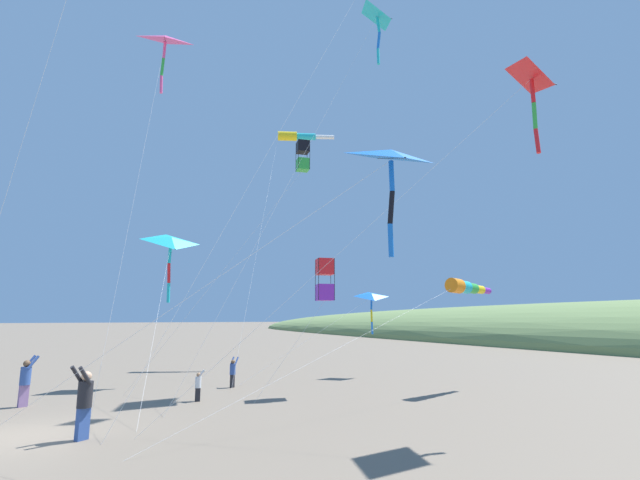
% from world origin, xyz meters
% --- Properties ---
extents(ground_plane, '(600.00, 600.00, 0.00)m').
position_xyz_m(ground_plane, '(0.00, 0.00, 0.00)').
color(ground_plane, '#756654').
extents(person_adult_flyer, '(0.69, 0.66, 1.93)m').
position_xyz_m(person_adult_flyer, '(1.47, -1.27, 1.05)').
color(person_adult_flyer, '#335199').
rests_on(person_adult_flyer, ground_plane).
extents(person_child_green_jacket, '(0.49, 0.48, 1.37)m').
position_xyz_m(person_child_green_jacket, '(7.63, 5.72, 0.75)').
color(person_child_green_jacket, '#232328').
rests_on(person_child_green_jacket, ground_plane).
extents(person_child_grey_jacket, '(0.64, 0.56, 1.81)m').
position_xyz_m(person_child_grey_jacket, '(-0.43, 4.75, 0.99)').
color(person_child_grey_jacket, '#8E6B9E').
rests_on(person_child_grey_jacket, ground_plane).
extents(person_bystander_far, '(0.39, 0.32, 1.18)m').
position_xyz_m(person_bystander_far, '(5.44, 2.95, 0.64)').
color(person_bystander_far, '#232328').
rests_on(person_bystander_far, ground_plane).
extents(kite_box_black_fish_shape, '(7.16, 3.15, 11.37)m').
position_xyz_m(kite_box_black_fish_shape, '(9.80, 2.87, 10.64)').
color(kite_box_black_fish_shape, black).
rests_on(kite_box_black_fish_shape, ground_plane).
extents(kite_delta_purple_drifting, '(12.08, 3.89, 20.45)m').
position_xyz_m(kite_delta_purple_drifting, '(14.61, 3.29, 19.85)').
color(kite_delta_purple_drifting, '#1EB7C6').
rests_on(kite_delta_purple_drifting, ground_plane).
extents(kite_delta_green_low_center, '(12.15, 5.70, 11.52)m').
position_xyz_m(kite_delta_green_low_center, '(13.77, -6.46, 10.97)').
color(kite_delta_green_low_center, red).
rests_on(kite_delta_green_low_center, ground_plane).
extents(kite_delta_long_streamer_right, '(3.14, 9.48, 7.48)m').
position_xyz_m(kite_delta_long_streamer_right, '(4.85, 7.60, 6.88)').
color(kite_delta_long_streamer_right, '#1EB7C6').
rests_on(kite_delta_long_streamer_right, ground_plane).
extents(kite_windsock_small_distant, '(16.17, 4.01, 4.90)m').
position_xyz_m(kite_windsock_small_distant, '(16.42, -0.34, 4.53)').
color(kite_windsock_small_distant, orange).
rests_on(kite_windsock_small_distant, ground_plane).
extents(kite_delta_long_streamer_left, '(8.99, 6.48, 6.93)m').
position_xyz_m(kite_delta_long_streamer_left, '(6.90, -7.82, 6.58)').
color(kite_delta_long_streamer_left, blue).
rests_on(kite_delta_long_streamer_left, ground_plane).
extents(kite_delta_rainbow_low_near, '(3.06, 5.47, 16.65)m').
position_xyz_m(kite_delta_rainbow_low_near, '(3.69, 5.29, 16.19)').
color(kite_delta_rainbow_low_near, '#EF4C93').
rests_on(kite_delta_rainbow_low_near, ground_plane).
extents(kite_delta_yellow_midlevel, '(8.37, 1.36, 4.72)m').
position_xyz_m(kite_delta_yellow_midlevel, '(15.61, 5.98, 4.35)').
color(kite_delta_yellow_midlevel, blue).
rests_on(kite_delta_yellow_midlevel, ground_plane).
extents(kite_box_orange_high_right, '(3.61, 0.88, 5.72)m').
position_xyz_m(kite_box_orange_high_right, '(10.45, 1.89, 4.82)').
color(kite_box_orange_high_right, red).
rests_on(kite_box_orange_high_right, ground_plane).
extents(kite_windsock_teal_far_right, '(9.61, 9.40, 16.89)m').
position_xyz_m(kite_windsock_teal_far_right, '(14.41, 13.67, 16.54)').
color(kite_windsock_teal_far_right, yellow).
rests_on(kite_windsock_teal_far_right, ground_plane).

